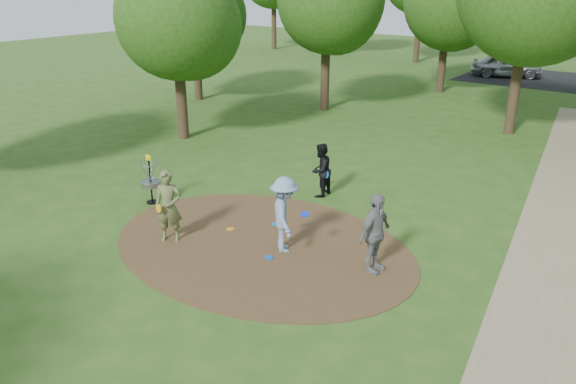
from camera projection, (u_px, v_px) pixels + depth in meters
The scene contains 14 objects.
ground at pixel (261, 245), 14.55m from camera, with size 100.00×100.00×0.00m, color #2D5119.
dirt_clearing at pixel (261, 245), 14.54m from camera, with size 8.40×8.40×0.02m, color #47301C.
footpath at pixel (545, 290), 12.49m from camera, with size 2.00×40.00×0.01m, color #8C7A5B.
player_observer_with_disc at pixel (169, 207), 14.44m from camera, with size 0.85×0.79×1.94m.
player_throwing_with_disc at pixel (285, 215), 13.94m from camera, with size 1.43×1.42×1.96m.
player_walking_with_disc at pixel (321, 170), 17.47m from camera, with size 0.67×0.84×1.71m.
player_waiting_with_disc at pixel (375, 234), 12.94m from camera, with size 0.58×1.18×1.95m.
disc_ground_cyan at pixel (276, 224), 15.68m from camera, with size 0.22×0.22×0.02m, color #1670B4.
disc_ground_blue at pixel (269, 257), 13.85m from camera, with size 0.22×0.22×0.02m, color blue.
disc_ground_red at pixel (280, 214), 16.37m from camera, with size 0.22×0.22×0.02m, color red.
car_left at pixel (506, 65), 37.70m from camera, with size 1.82×4.53×1.54m, color #9A9BA1.
disc_ground_orange at pixel (230, 229), 15.39m from camera, with size 0.22×0.22×0.02m, color orange.
disc_golf_basket at pixel (150, 176), 16.92m from camera, with size 0.63×0.63×1.54m.
tree_ring at pixel (476, 17), 18.80m from camera, with size 37.69×45.72×9.10m.
Camera 1 is at (8.24, -10.13, 6.59)m, focal length 35.00 mm.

